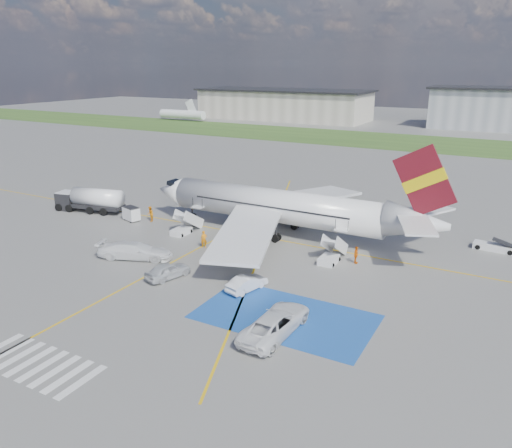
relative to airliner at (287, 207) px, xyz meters
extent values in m
plane|color=#60605E|center=(-1.51, -14.00, -3.39)|extent=(400.00, 400.00, 0.00)
cube|color=#2D4C1E|center=(-1.51, 81.00, -3.39)|extent=(400.00, 30.00, 0.01)
cube|color=gold|center=(-1.51, -2.00, -3.39)|extent=(120.00, 0.20, 0.01)
cube|color=gold|center=(-6.51, -24.00, -3.39)|extent=(0.20, 60.00, 0.01)
cube|color=gold|center=(-1.51, -2.00, -3.39)|extent=(20.71, 56.45, 0.01)
cube|color=#194898|center=(8.49, -18.00, -3.39)|extent=(14.00, 8.00, 0.01)
cube|color=silver|center=(-6.31, -32.00, -3.39)|extent=(0.60, 4.00, 0.01)
cube|color=silver|center=(-5.11, -32.00, -3.39)|extent=(0.60, 4.00, 0.01)
cube|color=silver|center=(-3.91, -32.00, -3.39)|extent=(0.60, 4.00, 0.01)
cube|color=silver|center=(-2.71, -32.00, -3.39)|extent=(0.60, 4.00, 0.01)
cube|color=silver|center=(-1.51, -32.00, -3.39)|extent=(0.60, 4.00, 0.01)
cube|color=silver|center=(-0.31, -32.00, -3.39)|extent=(0.60, 4.00, 0.01)
cube|color=silver|center=(0.89, -32.00, -3.39)|extent=(0.60, 4.00, 0.01)
cube|color=#9F9A89|center=(-56.51, 116.00, 1.61)|extent=(60.00, 22.00, 10.00)
cylinder|color=silver|center=(-1.51, 0.00, 0.01)|extent=(26.00, 3.90, 3.90)
cone|color=silver|center=(-16.51, 0.00, 0.01)|extent=(4.00, 3.90, 3.90)
cube|color=black|center=(-15.91, 0.00, 1.06)|extent=(1.67, 1.90, 0.82)
cone|color=silver|center=(14.69, 0.00, 0.41)|extent=(6.50, 3.90, 3.90)
cube|color=silver|center=(-0.51, -8.50, -0.59)|extent=(9.86, 15.95, 1.40)
cube|color=silver|center=(-0.51, 8.50, -0.59)|extent=(9.86, 15.95, 1.40)
cylinder|color=#38383A|center=(-1.51, -5.60, -1.99)|extent=(3.40, 2.10, 2.10)
cylinder|color=#38383A|center=(-1.51, 5.60, -1.99)|extent=(3.40, 2.10, 2.10)
cube|color=#580F18|center=(14.99, 0.00, 4.81)|extent=(6.62, 0.30, 7.45)
cube|color=#D4B90B|center=(14.99, 0.00, 4.81)|extent=(4.36, 0.40, 3.08)
cube|color=silver|center=(15.29, -3.20, 1.11)|extent=(4.73, 5.95, 0.49)
cube|color=silver|center=(15.29, 3.20, 1.11)|extent=(4.73, 5.95, 0.49)
cube|color=black|center=(-1.51, -1.96, 0.36)|extent=(19.50, 0.04, 0.18)
cube|color=black|center=(-1.51, 1.96, 0.36)|extent=(19.50, 0.04, 0.18)
cube|color=silver|center=(-11.01, -4.15, -1.94)|extent=(1.40, 3.73, 2.32)
cube|color=silver|center=(-11.01, -2.25, -0.89)|extent=(1.40, 1.00, 0.12)
cylinder|color=black|center=(-11.71, -2.25, -0.34)|extent=(0.06, 0.06, 1.10)
cylinder|color=black|center=(-10.31, -2.25, -0.34)|extent=(0.06, 0.06, 1.10)
cube|color=silver|center=(-11.01, -5.75, -3.04)|extent=(1.60, 2.40, 0.70)
cube|color=silver|center=(7.49, -4.15, -1.94)|extent=(1.40, 3.73, 2.32)
cube|color=silver|center=(7.49, -2.25, -0.89)|extent=(1.40, 1.00, 0.12)
cylinder|color=black|center=(6.79, -2.25, -0.34)|extent=(0.06, 0.06, 1.10)
cylinder|color=black|center=(8.19, -2.25, -0.34)|extent=(0.06, 0.06, 1.10)
cube|color=silver|center=(7.49, -5.75, -3.04)|extent=(1.60, 2.40, 0.70)
cube|color=black|center=(-31.21, -4.65, -2.20)|extent=(2.81, 2.81, 2.39)
cylinder|color=silver|center=(-26.41, -3.71, -1.31)|extent=(7.41, 3.71, 2.39)
cube|color=black|center=(-26.41, -3.71, -2.51)|extent=(7.41, 3.71, 0.52)
cube|color=silver|center=(-19.86, -4.46, -2.45)|extent=(2.50, 1.90, 1.55)
cube|color=black|center=(-19.86, -4.46, -1.62)|extent=(2.36, 1.76, 0.13)
cube|color=silver|center=(21.91, 6.31, -3.04)|extent=(4.33, 1.66, 0.71)
cube|color=black|center=(22.97, 6.25, -2.42)|extent=(2.83, 1.22, 0.79)
imported|color=#B3B6BB|center=(-4.41, -16.51, -2.63)|extent=(2.94, 4.79, 1.52)
imported|color=silver|center=(3.40, -15.22, -2.71)|extent=(2.43, 4.39, 1.37)
imported|color=white|center=(8.94, -20.59, -2.28)|extent=(2.89, 6.01, 2.23)
imported|color=silver|center=(-10.53, -14.18, -2.25)|extent=(6.31, 4.28, 2.29)
imported|color=orange|center=(-6.11, -8.09, -2.44)|extent=(0.83, 0.78, 1.90)
imported|color=orange|center=(-17.54, -3.50, -2.41)|extent=(1.16, 1.21, 1.97)
imported|color=#DE620B|center=(9.91, -4.48, -2.49)|extent=(0.48, 1.07, 1.80)
camera|label=1|loc=(23.65, -50.31, 15.87)|focal=35.00mm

